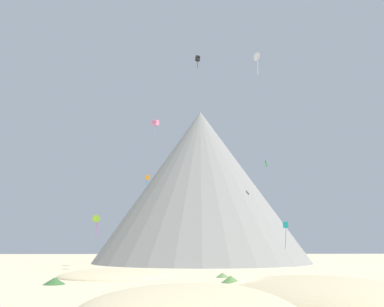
{
  "coord_description": "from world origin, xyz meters",
  "views": [
    {
      "loc": [
        -5.74,
        -33.26,
        4.32
      ],
      "look_at": [
        -2.11,
        46.38,
        24.82
      ],
      "focal_mm": 34.01,
      "sensor_mm": 36.0,
      "label": 1
    }
  ],
  "objects_px": {
    "kite_orange_mid": "(147,178)",
    "bush_far_right": "(175,289)",
    "bush_near_left": "(231,279)",
    "kite_lime_low": "(96,219)",
    "kite_white_high": "(257,57)",
    "bush_scatter_east": "(54,281)",
    "kite_pink_high": "(155,123)",
    "bush_ridge_crest": "(357,283)",
    "bush_near_right": "(234,293)",
    "rock_massif": "(202,188)",
    "kite_teal_low": "(286,228)",
    "bush_far_left": "(223,275)",
    "kite_black_high": "(198,59)",
    "kite_green_mid": "(266,163)",
    "kite_blue_low": "(193,239)"
  },
  "relations": [
    {
      "from": "bush_scatter_east",
      "to": "kite_white_high",
      "type": "distance_m",
      "value": 54.68
    },
    {
      "from": "rock_massif",
      "to": "kite_green_mid",
      "type": "height_order",
      "value": "rock_massif"
    },
    {
      "from": "bush_far_left",
      "to": "kite_orange_mid",
      "type": "distance_m",
      "value": 29.62
    },
    {
      "from": "bush_ridge_crest",
      "to": "kite_green_mid",
      "type": "xyz_separation_m",
      "value": [
        3.03,
        48.63,
        24.63
      ]
    },
    {
      "from": "bush_far_left",
      "to": "kite_pink_high",
      "type": "bearing_deg",
      "value": 114.99
    },
    {
      "from": "bush_near_left",
      "to": "bush_far_right",
      "type": "distance_m",
      "value": 11.74
    },
    {
      "from": "kite_black_high",
      "to": "kite_pink_high",
      "type": "height_order",
      "value": "kite_black_high"
    },
    {
      "from": "bush_far_left",
      "to": "kite_blue_low",
      "type": "height_order",
      "value": "kite_blue_low"
    },
    {
      "from": "bush_near_left",
      "to": "kite_lime_low",
      "type": "xyz_separation_m",
      "value": [
        -22.78,
        27.24,
        9.35
      ]
    },
    {
      "from": "kite_orange_mid",
      "to": "bush_far_right",
      "type": "bearing_deg",
      "value": -19.81
    },
    {
      "from": "bush_ridge_crest",
      "to": "kite_lime_low",
      "type": "relative_size",
      "value": 0.55
    },
    {
      "from": "bush_scatter_east",
      "to": "bush_near_right",
      "type": "bearing_deg",
      "value": -29.78
    },
    {
      "from": "rock_massif",
      "to": "kite_teal_low",
      "type": "bearing_deg",
      "value": -70.56
    },
    {
      "from": "kite_orange_mid",
      "to": "kite_green_mid",
      "type": "xyz_separation_m",
      "value": [
        29.09,
        15.06,
        6.95
      ]
    },
    {
      "from": "kite_lime_low",
      "to": "kite_white_high",
      "type": "relative_size",
      "value": 0.88
    },
    {
      "from": "kite_black_high",
      "to": "kite_blue_low",
      "type": "height_order",
      "value": "kite_black_high"
    },
    {
      "from": "bush_near_right",
      "to": "kite_green_mid",
      "type": "height_order",
      "value": "kite_green_mid"
    },
    {
      "from": "bush_scatter_east",
      "to": "kite_green_mid",
      "type": "xyz_separation_m",
      "value": [
        37.4,
        44.11,
        24.72
      ]
    },
    {
      "from": "bush_scatter_east",
      "to": "kite_teal_low",
      "type": "xyz_separation_m",
      "value": [
        35.18,
        23.44,
        7.3
      ]
    },
    {
      "from": "bush_far_right",
      "to": "kite_green_mid",
      "type": "bearing_deg",
      "value": 66.2
    },
    {
      "from": "bush_far_right",
      "to": "kite_black_high",
      "type": "height_order",
      "value": "kite_black_high"
    },
    {
      "from": "kite_white_high",
      "to": "kite_orange_mid",
      "type": "bearing_deg",
      "value": 35.8
    },
    {
      "from": "bush_ridge_crest",
      "to": "kite_white_high",
      "type": "xyz_separation_m",
      "value": [
        -4.0,
        24.02,
        40.99
      ]
    },
    {
      "from": "kite_blue_low",
      "to": "kite_green_mid",
      "type": "distance_m",
      "value": 26.69
    },
    {
      "from": "kite_lime_low",
      "to": "kite_teal_low",
      "type": "bearing_deg",
      "value": 169.22
    },
    {
      "from": "kite_orange_mid",
      "to": "kite_white_high",
      "type": "bearing_deg",
      "value": 37.68
    },
    {
      "from": "bush_far_left",
      "to": "bush_far_right",
      "type": "relative_size",
      "value": 0.7
    },
    {
      "from": "bush_ridge_crest",
      "to": "bush_scatter_east",
      "type": "bearing_deg",
      "value": 172.52
    },
    {
      "from": "bush_far_left",
      "to": "kite_orange_mid",
      "type": "xyz_separation_m",
      "value": [
        -12.86,
        19.85,
        17.83
      ]
    },
    {
      "from": "kite_black_high",
      "to": "kite_green_mid",
      "type": "relative_size",
      "value": 1.6
    },
    {
      "from": "kite_orange_mid",
      "to": "bush_near_right",
      "type": "bearing_deg",
      "value": -13.26
    },
    {
      "from": "bush_near_right",
      "to": "kite_orange_mid",
      "type": "bearing_deg",
      "value": 105.67
    },
    {
      "from": "kite_orange_mid",
      "to": "kite_blue_low",
      "type": "distance_m",
      "value": 22.75
    },
    {
      "from": "bush_near_right",
      "to": "kite_orange_mid",
      "type": "distance_m",
      "value": 45.51
    },
    {
      "from": "bush_near_right",
      "to": "rock_massif",
      "type": "relative_size",
      "value": 0.03
    },
    {
      "from": "bush_scatter_east",
      "to": "kite_orange_mid",
      "type": "relative_size",
      "value": 0.98
    },
    {
      "from": "bush_ridge_crest",
      "to": "kite_white_high",
      "type": "bearing_deg",
      "value": 99.46
    },
    {
      "from": "bush_near_left",
      "to": "kite_green_mid",
      "type": "distance_m",
      "value": 52.07
    },
    {
      "from": "rock_massif",
      "to": "bush_ridge_crest",
      "type": "bearing_deg",
      "value": -79.29
    },
    {
      "from": "kite_teal_low",
      "to": "bush_far_right",
      "type": "bearing_deg",
      "value": -53.4
    },
    {
      "from": "bush_near_right",
      "to": "kite_pink_high",
      "type": "height_order",
      "value": "kite_pink_high"
    },
    {
      "from": "bush_scatter_east",
      "to": "bush_far_right",
      "type": "height_order",
      "value": "bush_scatter_east"
    },
    {
      "from": "bush_far_left",
      "to": "bush_near_right",
      "type": "xyz_separation_m",
      "value": [
        -1.57,
        -20.42,
        -0.12
      ]
    },
    {
      "from": "rock_massif",
      "to": "kite_green_mid",
      "type": "xyz_separation_m",
      "value": [
        15.35,
        -16.52,
        4.03
      ]
    },
    {
      "from": "bush_near_right",
      "to": "kite_lime_low",
      "type": "distance_m",
      "value": 46.02
    },
    {
      "from": "bush_scatter_east",
      "to": "kite_pink_high",
      "type": "relative_size",
      "value": 0.65
    },
    {
      "from": "kite_black_high",
      "to": "bush_near_right",
      "type": "bearing_deg",
      "value": 172.72
    },
    {
      "from": "kite_green_mid",
      "to": "bush_far_right",
      "type": "bearing_deg",
      "value": 13.05
    },
    {
      "from": "bush_near_right",
      "to": "bush_far_left",
      "type": "bearing_deg",
      "value": 85.61
    },
    {
      "from": "bush_scatter_east",
      "to": "bush_near_right",
      "type": "distance_m",
      "value": 22.59
    }
  ]
}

